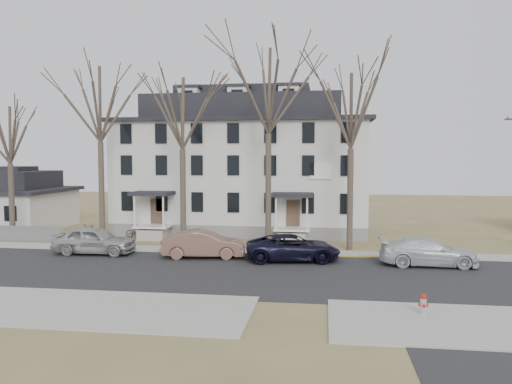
# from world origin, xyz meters

# --- Properties ---
(ground) EXTENTS (120.00, 120.00, 0.00)m
(ground) POSITION_xyz_m (0.00, 0.00, 0.00)
(ground) COLOR olive
(ground) RESTS_ON ground
(main_road) EXTENTS (120.00, 10.00, 0.04)m
(main_road) POSITION_xyz_m (0.00, 2.00, 0.00)
(main_road) COLOR #27272A
(main_road) RESTS_ON ground
(far_sidewalk) EXTENTS (120.00, 2.00, 0.08)m
(far_sidewalk) POSITION_xyz_m (0.00, 8.00, 0.00)
(far_sidewalk) COLOR #A09F97
(far_sidewalk) RESTS_ON ground
(near_sidewalk_left) EXTENTS (20.00, 5.00, 0.08)m
(near_sidewalk_left) POSITION_xyz_m (-8.00, -5.00, 0.00)
(near_sidewalk_left) COLOR #A09F97
(near_sidewalk_left) RESTS_ON ground
(yellow_curb) EXTENTS (14.00, 0.25, 0.06)m
(yellow_curb) POSITION_xyz_m (5.00, 7.10, 0.00)
(yellow_curb) COLOR gold
(yellow_curb) RESTS_ON ground
(boarding_house) EXTENTS (20.80, 12.36, 12.05)m
(boarding_house) POSITION_xyz_m (-2.00, 17.95, 5.38)
(boarding_house) COLOR slate
(boarding_house) RESTS_ON ground
(small_house) EXTENTS (8.70, 8.70, 5.00)m
(small_house) POSITION_xyz_m (-22.00, 16.00, 2.25)
(small_house) COLOR silver
(small_house) RESTS_ON ground
(tree_far_left) EXTENTS (8.40, 8.40, 13.72)m
(tree_far_left) POSITION_xyz_m (-11.00, 9.80, 10.34)
(tree_far_left) COLOR #473B31
(tree_far_left) RESTS_ON ground
(tree_mid_left) EXTENTS (7.80, 7.80, 12.74)m
(tree_mid_left) POSITION_xyz_m (-5.00, 9.80, 9.60)
(tree_mid_left) COLOR #473B31
(tree_mid_left) RESTS_ON ground
(tree_center) EXTENTS (9.00, 9.00, 14.70)m
(tree_center) POSITION_xyz_m (1.00, 9.80, 11.08)
(tree_center) COLOR #473B31
(tree_center) RESTS_ON ground
(tree_mid_right) EXTENTS (7.80, 7.80, 12.74)m
(tree_mid_right) POSITION_xyz_m (6.50, 9.80, 9.60)
(tree_mid_right) COLOR #473B31
(tree_mid_right) RESTS_ON ground
(tree_bungalow) EXTENTS (6.60, 6.60, 10.78)m
(tree_bungalow) POSITION_xyz_m (-18.00, 9.80, 8.12)
(tree_bungalow) COLOR #473B31
(tree_bungalow) RESTS_ON ground
(car_silver) EXTENTS (5.23, 2.21, 1.77)m
(car_silver) POSITION_xyz_m (-9.70, 5.85, 0.88)
(car_silver) COLOR #B3B3B3
(car_silver) RESTS_ON ground
(car_tan) EXTENTS (5.27, 2.41, 1.68)m
(car_tan) POSITION_xyz_m (-2.53, 5.70, 0.84)
(car_tan) COLOR brown
(car_tan) RESTS_ON ground
(car_navy) EXTENTS (5.90, 3.34, 1.56)m
(car_navy) POSITION_xyz_m (2.97, 5.56, 0.78)
(car_navy) COLOR black
(car_navy) RESTS_ON ground
(car_white) EXTENTS (5.47, 2.26, 1.58)m
(car_white) POSITION_xyz_m (10.69, 5.27, 0.79)
(car_white) COLOR silver
(car_white) RESTS_ON ground
(bicycle_left) EXTENTS (1.71, 0.70, 0.88)m
(bicycle_left) POSITION_xyz_m (-9.48, 12.40, 0.44)
(bicycle_left) COLOR black
(bicycle_left) RESTS_ON ground
(bicycle_right) EXTENTS (1.68, 0.57, 0.99)m
(bicycle_right) POSITION_xyz_m (-13.23, 12.05, 0.50)
(bicycle_right) COLOR black
(bicycle_right) RESTS_ON ground
(fire_hydrant) EXTENTS (0.37, 0.35, 0.90)m
(fire_hydrant) POSITION_xyz_m (8.68, -4.02, 0.46)
(fire_hydrant) COLOR #B7B7BA
(fire_hydrant) RESTS_ON ground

